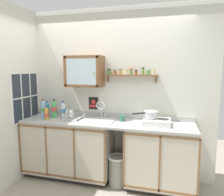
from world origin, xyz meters
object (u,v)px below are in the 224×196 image
trash_bin (117,170)px  bottle_juice_amber_3 (47,113)px  saucepan (150,114)px  dish_rack (71,117)px  sink (97,122)px  bottle_detergent_teal_4 (47,110)px  bottle_water_blue_2 (43,109)px  warning_sign (93,103)px  mug (122,118)px  bottle_water_clear_0 (64,110)px  bottle_soda_green_1 (54,109)px  hot_plate_stove (157,122)px  wall_cabinet (84,71)px

trash_bin → bottle_juice_amber_3: bearing=-179.4°
saucepan → dish_rack: saucepan is taller
sink → bottle_detergent_teal_4: bearing=178.7°
sink → bottle_detergent_teal_4: size_ratio=2.15×
bottle_water_blue_2 → sink: bearing=6.0°
bottle_juice_amber_3 → warning_sign: warning_sign is taller
sink → mug: bearing=9.0°
bottle_water_clear_0 → bottle_detergent_teal_4: 0.29m
warning_sign → saucepan: bearing=-15.8°
bottle_water_blue_2 → warning_sign: warning_sign is taller
mug → bottle_soda_green_1: bearing=-177.0°
bottle_juice_amber_3 → bottle_detergent_teal_4: bottle_detergent_teal_4 is taller
bottle_soda_green_1 → trash_bin: bottle_soda_green_1 is taller
warning_sign → sink: bearing=-60.0°
bottle_water_clear_0 → trash_bin: (0.94, -0.16, -0.84)m
dish_rack → trash_bin: bearing=-6.2°
bottle_juice_amber_3 → bottle_detergent_teal_4: bearing=118.9°
saucepan → warning_sign: warning_sign is taller
bottle_water_clear_0 → bottle_soda_green_1: 0.16m
hot_plate_stove → warning_sign: size_ratio=1.85×
sink → warning_sign: bearing=120.0°
bottle_water_clear_0 → bottle_water_blue_2: bearing=-157.4°
bottle_juice_amber_3 → dish_rack: (0.38, 0.10, -0.06)m
sink → bottle_soda_green_1: bottle_soda_green_1 is taller
bottle_juice_amber_3 → saucepan: bearing=4.6°
bottle_soda_green_1 → bottle_water_clear_0: bearing=9.9°
dish_rack → warning_sign: (0.26, 0.31, 0.19)m
saucepan → bottle_soda_green_1: 1.55m
wall_cabinet → trash_bin: size_ratio=1.30×
bottle_soda_green_1 → sink: bearing=-0.3°
bottle_water_clear_0 → trash_bin: bearing=-9.8°
bottle_water_clear_0 → wall_cabinet: size_ratio=0.46×
dish_rack → bottle_water_blue_2: bearing=-175.0°
bottle_water_clear_0 → mug: size_ratio=2.30×
bottle_water_clear_0 → wall_cabinet: wall_cabinet is taller
hot_plate_stove → mug: (-0.52, 0.10, 0.00)m
bottle_juice_amber_3 → bottle_detergent_teal_4: size_ratio=0.85×
bottle_detergent_teal_4 → warning_sign: (0.73, 0.24, 0.10)m
sink → trash_bin: 0.78m
hot_plate_stove → bottle_soda_green_1: bearing=178.5°
saucepan → wall_cabinet: bearing=172.7°
sink → trash_bin: (0.36, -0.13, -0.68)m
bottle_detergent_teal_4 → wall_cabinet: (0.63, 0.10, 0.63)m
bottle_juice_amber_3 → mug: size_ratio=1.83×
sink → saucepan: sink is taller
saucepan → trash_bin: size_ratio=0.74×
bottle_water_clear_0 → bottle_water_blue_2: bottle_water_blue_2 is taller
bottle_soda_green_1 → warning_sign: (0.59, 0.25, 0.08)m
saucepan → bottle_soda_green_1: bearing=179.3°
bottle_detergent_teal_4 → trash_bin: (1.24, -0.15, -0.83)m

